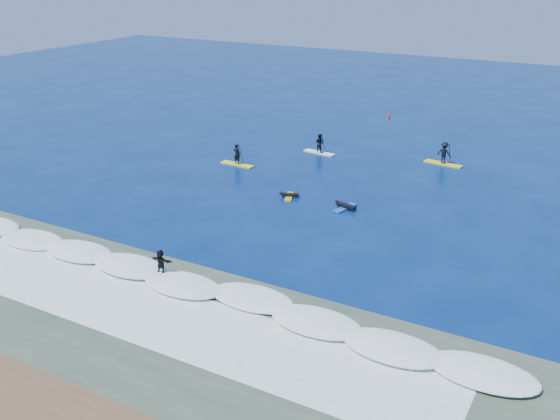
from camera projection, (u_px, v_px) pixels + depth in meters
The scene contains 11 objects.
ground at pixel (262, 220), 42.54m from camera, with size 160.00×160.00×0.00m, color #041D4B.
shallow_water at pixel (119, 316), 31.21m from camera, with size 90.00×13.00×0.01m, color #314338.
breaking_wave at pixel (169, 282), 34.45m from camera, with size 40.00×6.00×0.30m, color white.
whitewater at pixel (133, 307), 32.02m from camera, with size 34.00×5.00×0.02m, color silver.
sup_paddler_left at pixel (237, 157), 53.62m from camera, with size 3.13×0.91×2.18m.
sup_paddler_center at pixel (319, 145), 56.83m from camera, with size 3.09×1.16×2.12m.
sup_paddler_right at pixel (444, 154), 53.69m from camera, with size 3.38×1.25×2.32m.
prone_paddler_near at pixel (289, 196), 46.59m from camera, with size 1.43×1.90×0.39m.
prone_paddler_far at pixel (345, 206), 44.50m from camera, with size 1.73×2.25×0.46m.
wave_surfer at pixel (161, 263), 34.70m from camera, with size 2.16×0.72×1.54m.
marker_buoy at pixel (389, 116), 69.15m from camera, with size 0.27×0.27×0.64m.
Camera 1 is at (20.11, -33.59, 16.70)m, focal length 40.00 mm.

